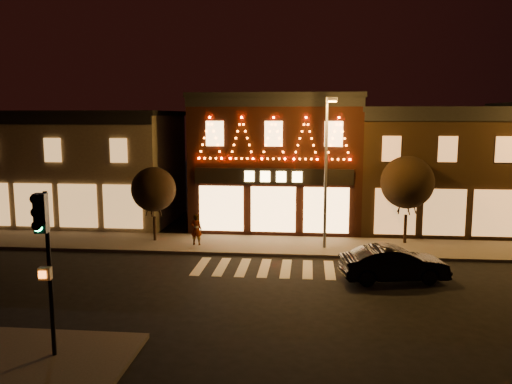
# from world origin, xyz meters

# --- Properties ---
(ground) EXTENTS (120.00, 120.00, 0.00)m
(ground) POSITION_xyz_m (0.00, 0.00, 0.00)
(ground) COLOR black
(ground) RESTS_ON ground
(sidewalk_far) EXTENTS (44.00, 4.00, 0.15)m
(sidewalk_far) POSITION_xyz_m (2.00, 8.00, 0.07)
(sidewalk_far) COLOR #47423D
(sidewalk_far) RESTS_ON ground
(building_left) EXTENTS (12.20, 8.28, 7.30)m
(building_left) POSITION_xyz_m (-13.00, 13.99, 3.66)
(building_left) COLOR #6D5F4E
(building_left) RESTS_ON ground
(building_pulp) EXTENTS (10.20, 8.34, 8.30)m
(building_pulp) POSITION_xyz_m (0.00, 13.98, 4.16)
(building_pulp) COLOR black
(building_pulp) RESTS_ON ground
(building_right_a) EXTENTS (9.20, 8.28, 7.50)m
(building_right_a) POSITION_xyz_m (9.50, 13.99, 3.76)
(building_right_a) COLOR #342212
(building_right_a) RESTS_ON ground
(traffic_signal_near) EXTENTS (0.37, 0.50, 4.79)m
(traffic_signal_near) POSITION_xyz_m (-5.31, -5.88, 3.53)
(traffic_signal_near) COLOR black
(traffic_signal_near) RESTS_ON sidewalk_near
(streetlamp_mid) EXTENTS (0.53, 1.79, 7.78)m
(streetlamp_mid) POSITION_xyz_m (2.89, 7.34, 4.71)
(streetlamp_mid) COLOR #59595E
(streetlamp_mid) RESTS_ON sidewalk_far
(tree_left) EXTENTS (2.44, 2.44, 4.08)m
(tree_left) POSITION_xyz_m (-6.45, 8.21, 3.01)
(tree_left) COLOR black
(tree_left) RESTS_ON sidewalk_far
(tree_right) EXTENTS (2.83, 2.83, 4.74)m
(tree_right) POSITION_xyz_m (7.25, 9.03, 3.46)
(tree_right) COLOR black
(tree_right) RESTS_ON sidewalk_far
(dark_sedan) EXTENTS (4.73, 2.37, 1.49)m
(dark_sedan) POSITION_xyz_m (5.65, 2.69, 0.74)
(dark_sedan) COLOR black
(dark_sedan) RESTS_ON ground
(pedestrian) EXTENTS (0.64, 0.45, 1.66)m
(pedestrian) POSITION_xyz_m (-3.95, 7.47, 0.98)
(pedestrian) COLOR gray
(pedestrian) RESTS_ON sidewalk_far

